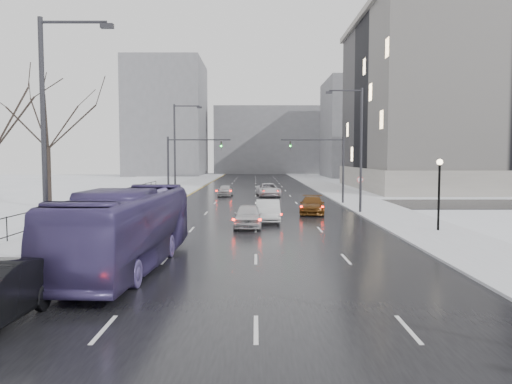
{
  "coord_description": "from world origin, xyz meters",
  "views": [
    {
      "loc": [
        -0.01,
        0.19,
        4.56
      ],
      "look_at": [
        0.01,
        29.45,
        2.5
      ],
      "focal_mm": 35.0,
      "sensor_mm": 36.0,
      "label": 1
    }
  ],
  "objects_px": {
    "tree_park_e": "(50,209)",
    "streetlight_l_far": "(177,147)",
    "mast_signal_right": "(332,162)",
    "no_uturn_sign": "(360,183)",
    "streetlight_l_near": "(49,130)",
    "mast_signal_left": "(179,162)",
    "sedan_right_cross": "(268,190)",
    "sedan_center_far": "(225,190)",
    "sedan_right_far": "(312,205)",
    "lamppost_r_mid": "(439,184)",
    "sedan_center_near": "(248,216)",
    "streetlight_r_mid": "(358,144)",
    "bus": "(127,228)",
    "sedan_right_near": "(268,211)"
  },
  "relations": [
    {
      "from": "tree_park_e",
      "to": "streetlight_l_far",
      "type": "height_order",
      "value": "streetlight_l_far"
    },
    {
      "from": "streetlight_l_near",
      "to": "sedan_right_far",
      "type": "relative_size",
      "value": 2.09
    },
    {
      "from": "streetlight_l_near",
      "to": "sedan_right_near",
      "type": "bearing_deg",
      "value": 58.71
    },
    {
      "from": "streetlight_l_near",
      "to": "mast_signal_right",
      "type": "distance_m",
      "value": 32.03
    },
    {
      "from": "tree_park_e",
      "to": "sedan_right_cross",
      "type": "xyz_separation_m",
      "value": [
        19.65,
        13.5,
        0.78
      ]
    },
    {
      "from": "sedan_right_near",
      "to": "tree_park_e",
      "type": "bearing_deg",
      "value": 154.42
    },
    {
      "from": "mast_signal_right",
      "to": "sedan_right_far",
      "type": "height_order",
      "value": "mast_signal_right"
    },
    {
      "from": "mast_signal_right",
      "to": "no_uturn_sign",
      "type": "distance_m",
      "value": 4.77
    },
    {
      "from": "no_uturn_sign",
      "to": "sedan_right_cross",
      "type": "distance_m",
      "value": 15.64
    },
    {
      "from": "streetlight_l_far",
      "to": "no_uturn_sign",
      "type": "relative_size",
      "value": 3.7
    },
    {
      "from": "streetlight_l_near",
      "to": "sedan_right_cross",
      "type": "height_order",
      "value": "streetlight_l_near"
    },
    {
      "from": "mast_signal_right",
      "to": "mast_signal_left",
      "type": "height_order",
      "value": "same"
    },
    {
      "from": "mast_signal_right",
      "to": "sedan_right_near",
      "type": "bearing_deg",
      "value": -116.2
    },
    {
      "from": "mast_signal_left",
      "to": "no_uturn_sign",
      "type": "height_order",
      "value": "mast_signal_left"
    },
    {
      "from": "mast_signal_left",
      "to": "sedan_right_near",
      "type": "height_order",
      "value": "mast_signal_left"
    },
    {
      "from": "sedan_right_far",
      "to": "mast_signal_left",
      "type": "bearing_deg",
      "value": 152.03
    },
    {
      "from": "sedan_right_cross",
      "to": "sedan_center_far",
      "type": "distance_m",
      "value": 4.95
    },
    {
      "from": "tree_park_e",
      "to": "no_uturn_sign",
      "type": "bearing_deg",
      "value": 0.0
    },
    {
      "from": "mast_signal_left",
      "to": "streetlight_l_near",
      "type": "bearing_deg",
      "value": -91.72
    },
    {
      "from": "sedan_right_cross",
      "to": "bus",
      "type": "bearing_deg",
      "value": -106.2
    },
    {
      "from": "streetlight_l_far",
      "to": "sedan_center_far",
      "type": "relative_size",
      "value": 2.53
    },
    {
      "from": "tree_park_e",
      "to": "sedan_center_far",
      "type": "height_order",
      "value": "tree_park_e"
    },
    {
      "from": "streetlight_l_far",
      "to": "no_uturn_sign",
      "type": "distance_m",
      "value": 19.41
    },
    {
      "from": "bus",
      "to": "sedan_center_near",
      "type": "distance_m",
      "value": 12.78
    },
    {
      "from": "sedan_center_near",
      "to": "sedan_right_near",
      "type": "relative_size",
      "value": 0.94
    },
    {
      "from": "streetlight_l_near",
      "to": "mast_signal_right",
      "type": "bearing_deg",
      "value": 61.04
    },
    {
      "from": "no_uturn_sign",
      "to": "streetlight_l_far",
      "type": "bearing_deg",
      "value": 155.27
    },
    {
      "from": "streetlight_l_near",
      "to": "sedan_center_near",
      "type": "bearing_deg",
      "value": 57.63
    },
    {
      "from": "streetlight_l_far",
      "to": "lamppost_r_mid",
      "type": "bearing_deg",
      "value": -48.94
    },
    {
      "from": "sedan_right_far",
      "to": "lamppost_r_mid",
      "type": "bearing_deg",
      "value": -49.4
    },
    {
      "from": "sedan_right_far",
      "to": "sedan_center_far",
      "type": "bearing_deg",
      "value": 121.16
    },
    {
      "from": "mast_signal_right",
      "to": "no_uturn_sign",
      "type": "relative_size",
      "value": 2.41
    },
    {
      "from": "lamppost_r_mid",
      "to": "no_uturn_sign",
      "type": "height_order",
      "value": "lamppost_r_mid"
    },
    {
      "from": "sedan_right_far",
      "to": "tree_park_e",
      "type": "bearing_deg",
      "value": 176.32
    },
    {
      "from": "sedan_right_far",
      "to": "streetlight_l_near",
      "type": "bearing_deg",
      "value": -115.75
    },
    {
      "from": "mast_signal_right",
      "to": "streetlight_l_far",
      "type": "bearing_deg",
      "value": 165.52
    },
    {
      "from": "streetlight_r_mid",
      "to": "mast_signal_right",
      "type": "relative_size",
      "value": 1.54
    },
    {
      "from": "mast_signal_right",
      "to": "sedan_right_near",
      "type": "height_order",
      "value": "mast_signal_right"
    },
    {
      "from": "bus",
      "to": "sedan_center_far",
      "type": "relative_size",
      "value": 2.96
    },
    {
      "from": "lamppost_r_mid",
      "to": "sedan_center_near",
      "type": "distance_m",
      "value": 11.89
    },
    {
      "from": "lamppost_r_mid",
      "to": "mast_signal_left",
      "type": "bearing_deg",
      "value": 135.52
    },
    {
      "from": "streetlight_l_far",
      "to": "sedan_center_near",
      "type": "height_order",
      "value": "streetlight_l_far"
    },
    {
      "from": "tree_park_e",
      "to": "sedan_center_far",
      "type": "bearing_deg",
      "value": 42.61
    },
    {
      "from": "mast_signal_left",
      "to": "no_uturn_sign",
      "type": "xyz_separation_m",
      "value": [
        16.53,
        -4.0,
        -1.81
      ]
    },
    {
      "from": "mast_signal_left",
      "to": "sedan_right_far",
      "type": "distance_m",
      "value": 14.81
    },
    {
      "from": "streetlight_r_mid",
      "to": "bus",
      "type": "distance_m",
      "value": 24.19
    },
    {
      "from": "bus",
      "to": "sedan_right_far",
      "type": "bearing_deg",
      "value": 66.36
    },
    {
      "from": "mast_signal_right",
      "to": "sedan_right_far",
      "type": "bearing_deg",
      "value": -108.92
    },
    {
      "from": "sedan_right_far",
      "to": "sedan_right_near",
      "type": "bearing_deg",
      "value": -119.67
    },
    {
      "from": "lamppost_r_mid",
      "to": "bus",
      "type": "relative_size",
      "value": 0.37
    }
  ]
}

